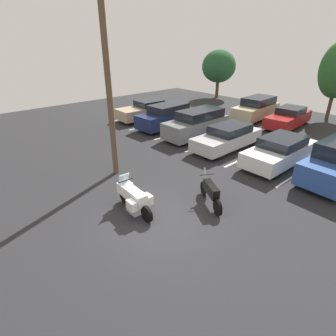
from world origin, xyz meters
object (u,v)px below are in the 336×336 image
Objects in this scene: car_tan at (146,110)px; motorcycle_touring at (133,196)px; car_navy at (166,116)px; car_grey at (197,124)px; car_far_champagne at (256,108)px; utility_pole at (108,85)px; car_far_red at (288,118)px; motorcycle_second at (211,192)px; car_white at (280,151)px; car_silver at (228,137)px.

motorcycle_touring is at bearing -39.68° from car_tan.
car_navy is 3.05m from car_grey.
car_grey reaches higher than car_far_champagne.
utility_pole reaches higher than motorcycle_touring.
car_far_champagne is (3.17, 7.31, 0.01)m from car_navy.
car_far_red is (2.93, -0.19, -0.18)m from car_far_champagne.
car_white reaches higher than motorcycle_second.
car_tan is 0.99× the size of car_grey.
car_tan is 0.99× the size of car_silver.
motorcycle_second is 14.49m from car_far_champagne.
car_far_champagne is 0.97× the size of car_far_red.
car_navy is 0.94× the size of car_far_red.
car_white is 0.99× the size of car_far_red.
motorcycle_second is 0.39× the size of car_silver.
car_silver is (-3.43, 5.66, 0.17)m from motorcycle_second.
car_tan is 9.29m from car_far_champagne.
car_silver is at bearing 121.20° from motorcycle_second.
car_far_red is at bearing 66.41° from car_grey.
motorcycle_touring is at bearing -62.03° from car_grey.
car_far_red is (0.27, 7.28, -0.02)m from car_silver.
car_white reaches higher than car_silver.
car_white is at bearing 3.87° from car_silver.
car_navy is at bearing -6.96° from car_tan.
utility_pole is (-5.09, -1.26, 3.75)m from motorcycle_second.
car_far_champagne is at bearing 66.54° from car_navy.
utility_pole reaches higher than car_far_champagne.
car_tan is at bearing 177.66° from car_grey.
car_silver is at bearing 76.50° from utility_pole.
utility_pole reaches higher than car_white.
car_white is at bearing -0.58° from car_grey.
car_tan reaches higher than motorcycle_second.
utility_pole reaches higher than car_grey.
car_far_red is (6.10, 7.12, -0.17)m from car_navy.
car_far_red is (-1.47, 15.52, 0.06)m from motorcycle_touring.
car_silver reaches higher than motorcycle_touring.
car_far_champagne is 14.83m from utility_pole.
motorcycle_second is 0.39× the size of car_grey.
car_silver is at bearing -3.43° from car_tan.
car_far_champagne is at bearing 129.30° from car_white.
car_grey reaches higher than motorcycle_touring.
car_far_champagne is at bearing 88.99° from car_grey.
car_grey is at bearing -2.34° from car_tan.
car_tan is 11.33m from car_far_red.
car_tan is at bearing 140.32° from motorcycle_touring.
motorcycle_second is at bearing 56.60° from motorcycle_touring.
car_navy is at bearing -179.64° from car_white.
motorcycle_touring is at bearing -74.36° from car_far_champagne.
car_white is 1.02× the size of car_far_champagne.
car_white is (1.54, 8.46, 0.09)m from motorcycle_touring.
motorcycle_second is at bearing -76.27° from car_far_red.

